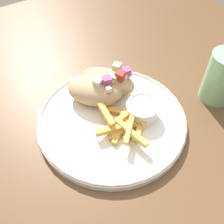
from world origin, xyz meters
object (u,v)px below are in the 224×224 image
object	(u,v)px
pita_sandwich_near	(95,90)
sauce_ramekin	(142,109)
water_glass	(221,79)
plate	(112,120)
pita_sandwich_far	(108,81)
fries_pile	(124,124)

from	to	relation	value
pita_sandwich_near	sauce_ramekin	xyz separation A→B (m)	(0.09, 0.06, -0.01)
sauce_ramekin	water_glass	bearing A→B (deg)	79.11
sauce_ramekin	water_glass	xyz separation A→B (m)	(0.04, 0.18, 0.02)
plate	pita_sandwich_near	world-z (taller)	pita_sandwich_near
pita_sandwich_far	water_glass	bearing A→B (deg)	20.49
water_glass	sauce_ramekin	bearing A→B (deg)	-100.89
pita_sandwich_near	fries_pile	size ratio (longest dim) A/B	1.07
pita_sandwich_far	fries_pile	size ratio (longest dim) A/B	1.04
plate	fries_pile	distance (m)	0.04
plate	water_glass	distance (m)	0.25
fries_pile	pita_sandwich_near	bearing A→B (deg)	-176.14
pita_sandwich_far	sauce_ramekin	distance (m)	0.10
plate	sauce_ramekin	xyz separation A→B (m)	(0.03, 0.06, 0.02)
pita_sandwich_near	sauce_ramekin	size ratio (longest dim) A/B	2.06
fries_pile	sauce_ramekin	world-z (taller)	same
pita_sandwich_near	fries_pile	xyz separation A→B (m)	(0.10, 0.01, -0.02)
pita_sandwich_near	pita_sandwich_far	xyz separation A→B (m)	(-0.01, 0.04, 0.00)
sauce_ramekin	pita_sandwich_far	bearing A→B (deg)	-169.19
fries_pile	sauce_ramekin	size ratio (longest dim) A/B	1.92
sauce_ramekin	plate	bearing A→B (deg)	-115.14
plate	sauce_ramekin	bearing A→B (deg)	64.86
pita_sandwich_far	fries_pile	world-z (taller)	pita_sandwich_far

